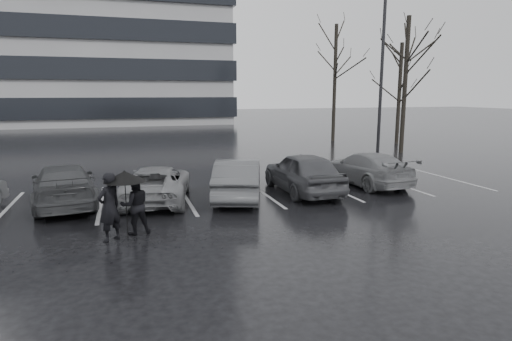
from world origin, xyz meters
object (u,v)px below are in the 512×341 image
object	(u,v)px
car_west_a	(238,179)
tree_ne	(399,94)
car_east	(366,168)
tree_east	(405,86)
car_west_b	(157,184)
tree_north	(335,84)
lamp_post	(381,84)
pedestrian_right	(135,205)
car_main	(303,172)
car_west_c	(64,185)
pedestrian_left	(109,207)

from	to	relation	value
car_west_a	tree_ne	size ratio (longest dim) A/B	0.60
car_east	tree_ne	bearing A→B (deg)	-134.89
tree_east	tree_ne	xyz separation A→B (m)	(2.50, 4.00, -0.50)
car_west_a	car_east	world-z (taller)	car_west_a
car_west_b	tree_north	world-z (taller)	tree_north
lamp_post	car_west_a	bearing A→B (deg)	-152.33
pedestrian_right	car_main	bearing A→B (deg)	-161.49
pedestrian_right	tree_north	size ratio (longest dim) A/B	0.18
car_west_a	car_west_b	world-z (taller)	car_west_a
car_west_c	pedestrian_right	world-z (taller)	pedestrian_right
car_west_b	tree_north	distance (m)	20.78
car_main	tree_east	distance (m)	13.18
car_west_b	pedestrian_right	distance (m)	3.39
pedestrian_right	tree_east	xyz separation A→B (m)	(15.98, 11.03, 3.23)
pedestrian_left	lamp_post	distance (m)	14.94
car_west_c	car_east	world-z (taller)	car_west_c
tree_north	tree_ne	bearing A→B (deg)	-40.60
car_west_a	pedestrian_right	size ratio (longest dim) A/B	2.76
car_east	pedestrian_right	world-z (taller)	pedestrian_right
car_east	car_main	bearing A→B (deg)	4.60
lamp_post	tree_north	bearing A→B (deg)	73.81
tree_ne	tree_north	world-z (taller)	tree_north
car_main	car_east	bearing A→B (deg)	-170.37
car_east	lamp_post	bearing A→B (deg)	-133.58
car_main	car_west_c	world-z (taller)	car_main
car_west_c	pedestrian_left	distance (m)	4.30
car_main	car_east	world-z (taller)	car_main
car_east	pedestrian_right	bearing A→B (deg)	16.69
pedestrian_left	tree_north	bearing A→B (deg)	-170.26
car_main	tree_north	world-z (taller)	tree_north
pedestrian_left	tree_east	world-z (taller)	tree_east
pedestrian_left	car_east	bearing A→B (deg)	162.45
car_main	tree_ne	world-z (taller)	tree_ne
car_west_a	car_west_c	xyz separation A→B (m)	(-5.62, 0.79, -0.03)
car_main	car_east	xyz separation A→B (m)	(2.92, 0.50, -0.10)
car_west_a	car_east	size ratio (longest dim) A/B	0.95
car_west_a	car_west_c	distance (m)	5.68
tree_north	tree_east	bearing A→B (deg)	-81.87
car_west_c	tree_ne	distance (m)	23.70
car_west_a	pedestrian_left	world-z (taller)	pedestrian_left
pedestrian_left	tree_ne	xyz separation A→B (m)	(19.09, 15.41, 2.64)
pedestrian_left	tree_ne	size ratio (longest dim) A/B	0.24
car_west_b	pedestrian_left	size ratio (longest dim) A/B	2.52
car_west_b	tree_east	size ratio (longest dim) A/B	0.54
car_west_a	car_east	bearing A→B (deg)	-154.53
pedestrian_right	car_west_c	bearing A→B (deg)	-68.44
car_east	car_west_a	bearing A→B (deg)	2.27
car_east	tree_ne	distance (m)	15.20
tree_east	tree_ne	distance (m)	4.74
car_east	tree_ne	world-z (taller)	tree_ne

